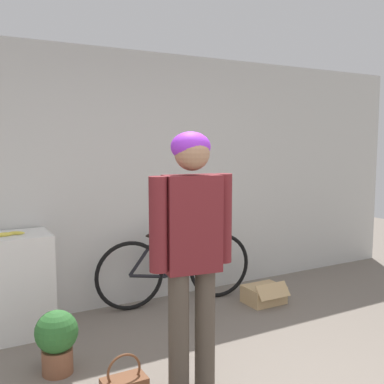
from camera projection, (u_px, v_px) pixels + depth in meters
wall_back at (104, 181)px, 4.49m from camera, size 8.00×0.07×2.60m
person at (192, 239)px, 2.92m from camera, size 0.60×0.26×1.75m
bicycle at (176, 268)px, 4.67m from camera, size 1.69×0.46×0.78m
banana at (2, 234)px, 3.76m from camera, size 0.35×0.09×0.04m
cardboard_box at (264, 294)px, 4.71m from camera, size 0.40×0.36×0.24m
potted_plant at (57, 338)px, 3.26m from camera, size 0.31×0.31×0.47m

